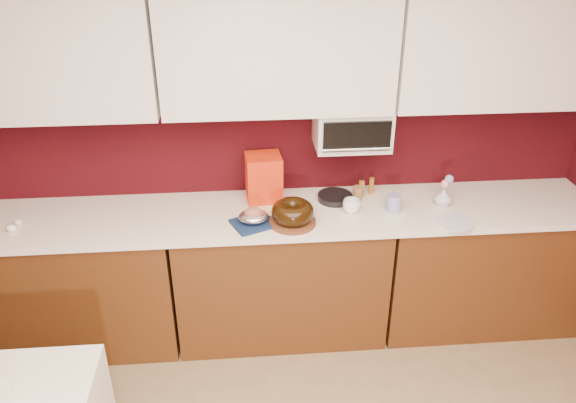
% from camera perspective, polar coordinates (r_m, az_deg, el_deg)
% --- Properties ---
extents(wall_back, '(4.00, 0.02, 2.50)m').
position_cam_1_polar(wall_back, '(3.58, -1.16, 6.30)').
color(wall_back, '#38070D').
rests_on(wall_back, floor).
extents(base_cabinet_left, '(1.31, 0.58, 0.86)m').
position_cam_1_polar(base_cabinet_left, '(3.86, -21.07, -7.88)').
color(base_cabinet_left, '#522B10').
rests_on(base_cabinet_left, floor).
extents(base_cabinet_center, '(1.31, 0.58, 0.86)m').
position_cam_1_polar(base_cabinet_center, '(3.70, -0.72, -7.40)').
color(base_cabinet_center, '#522B10').
rests_on(base_cabinet_center, floor).
extents(base_cabinet_right, '(1.31, 0.58, 0.86)m').
position_cam_1_polar(base_cabinet_right, '(4.00, 18.80, -6.08)').
color(base_cabinet_right, '#522B10').
rests_on(base_cabinet_right, floor).
extents(countertop, '(4.00, 0.62, 0.04)m').
position_cam_1_polar(countertop, '(3.46, -0.76, -1.30)').
color(countertop, white).
rests_on(countertop, base_cabinet_center).
extents(upper_cabinet_left, '(1.31, 0.33, 0.70)m').
position_cam_1_polar(upper_cabinet_left, '(3.43, -24.59, 13.39)').
color(upper_cabinet_left, white).
rests_on(upper_cabinet_left, wall_back).
extents(upper_cabinet_center, '(1.31, 0.33, 0.70)m').
position_cam_1_polar(upper_cabinet_center, '(3.24, -1.07, 15.12)').
color(upper_cabinet_center, white).
rests_on(upper_cabinet_center, wall_back).
extents(upper_cabinet_right, '(1.31, 0.33, 0.70)m').
position_cam_1_polar(upper_cabinet_right, '(3.59, 21.46, 14.52)').
color(upper_cabinet_right, white).
rests_on(upper_cabinet_right, wall_back).
extents(toaster_oven, '(0.45, 0.30, 0.25)m').
position_cam_1_polar(toaster_oven, '(3.46, 6.51, 7.54)').
color(toaster_oven, white).
rests_on(toaster_oven, upper_cabinet_center).
extents(toaster_oven_door, '(0.40, 0.02, 0.18)m').
position_cam_1_polar(toaster_oven_door, '(3.31, 7.02, 6.58)').
color(toaster_oven_door, black).
rests_on(toaster_oven_door, toaster_oven).
extents(toaster_oven_handle, '(0.42, 0.02, 0.02)m').
position_cam_1_polar(toaster_oven_handle, '(3.32, 7.00, 5.28)').
color(toaster_oven_handle, silver).
rests_on(toaster_oven_handle, toaster_oven).
extents(cake_base, '(0.36, 0.36, 0.03)m').
position_cam_1_polar(cake_base, '(3.31, 0.47, -2.08)').
color(cake_base, brown).
rests_on(cake_base, countertop).
extents(bundt_cake, '(0.29, 0.29, 0.10)m').
position_cam_1_polar(bundt_cake, '(3.28, 0.47, -1.06)').
color(bundt_cake, black).
rests_on(bundt_cake, cake_base).
extents(navy_towel, '(0.30, 0.28, 0.02)m').
position_cam_1_polar(navy_towel, '(3.31, -3.52, -2.23)').
color(navy_towel, '#14254B').
rests_on(navy_towel, countertop).
extents(foil_ham_nest, '(0.20, 0.18, 0.07)m').
position_cam_1_polar(foil_ham_nest, '(3.29, -3.54, -1.53)').
color(foil_ham_nest, white).
rests_on(foil_ham_nest, navy_towel).
extents(roasted_ham, '(0.13, 0.11, 0.07)m').
position_cam_1_polar(roasted_ham, '(3.27, -3.55, -1.15)').
color(roasted_ham, '#A06149').
rests_on(roasted_ham, foil_ham_nest).
extents(pandoro_box, '(0.23, 0.22, 0.30)m').
position_cam_1_polar(pandoro_box, '(3.54, -2.48, 2.46)').
color(pandoro_box, red).
rests_on(pandoro_box, countertop).
extents(dark_pan, '(0.29, 0.29, 0.04)m').
position_cam_1_polar(dark_pan, '(3.59, 4.79, 0.44)').
color(dark_pan, black).
rests_on(dark_pan, countertop).
extents(coffee_mug, '(0.13, 0.13, 0.10)m').
position_cam_1_polar(coffee_mug, '(3.44, 6.47, -0.33)').
color(coffee_mug, white).
rests_on(coffee_mug, countertop).
extents(blue_jar, '(0.10, 0.10, 0.11)m').
position_cam_1_polar(blue_jar, '(3.49, 10.71, -0.14)').
color(blue_jar, '#231B96').
rests_on(blue_jar, countertop).
extents(flower_vase, '(0.11, 0.11, 0.13)m').
position_cam_1_polar(flower_vase, '(3.62, 15.51, 0.55)').
color(flower_vase, silver).
rests_on(flower_vase, countertop).
extents(flower_pink, '(0.05, 0.05, 0.05)m').
position_cam_1_polar(flower_pink, '(3.59, 15.68, 1.74)').
color(flower_pink, pink).
rests_on(flower_pink, flower_vase).
extents(flower_blue, '(0.05, 0.05, 0.05)m').
position_cam_1_polar(flower_blue, '(3.60, 16.07, 2.21)').
color(flower_blue, '#7D98C8').
rests_on(flower_blue, flower_vase).
extents(china_plate, '(0.26, 0.26, 0.01)m').
position_cam_1_polar(china_plate, '(3.46, 16.63, -2.04)').
color(china_plate, silver).
rests_on(china_plate, countertop).
extents(amber_bottle, '(0.04, 0.04, 0.11)m').
position_cam_1_polar(amber_bottle, '(3.63, 7.48, 1.28)').
color(amber_bottle, '#8A6219').
rests_on(amber_bottle, countertop).
extents(paper_cup, '(0.08, 0.08, 0.09)m').
position_cam_1_polar(paper_cup, '(3.59, 7.08, 0.83)').
color(paper_cup, brown).
rests_on(paper_cup, countertop).
extents(egg_left, '(0.07, 0.06, 0.04)m').
position_cam_1_polar(egg_left, '(3.60, -26.29, -2.44)').
color(egg_left, white).
rests_on(egg_left, countertop).
extents(egg_right, '(0.06, 0.05, 0.04)m').
position_cam_1_polar(egg_right, '(3.65, -25.74, -1.92)').
color(egg_right, silver).
rests_on(egg_right, countertop).
extents(amber_bottle_tall, '(0.03, 0.03, 0.11)m').
position_cam_1_polar(amber_bottle_tall, '(3.68, 8.47, 1.61)').
color(amber_bottle_tall, brown).
rests_on(amber_bottle_tall, countertop).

